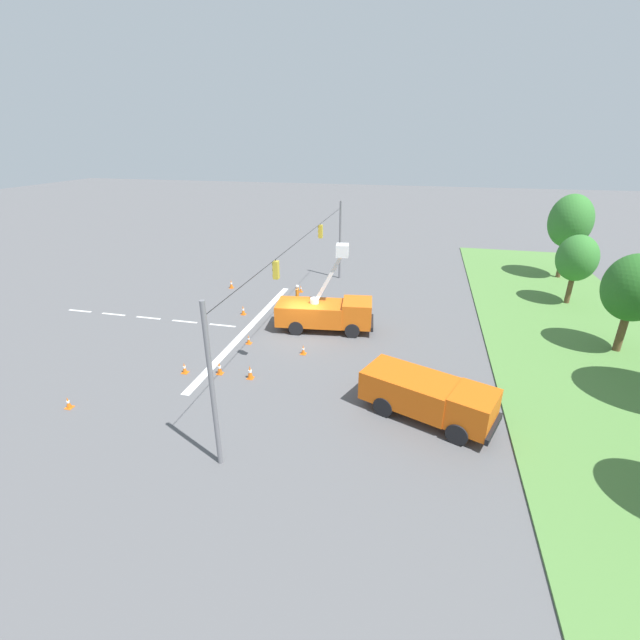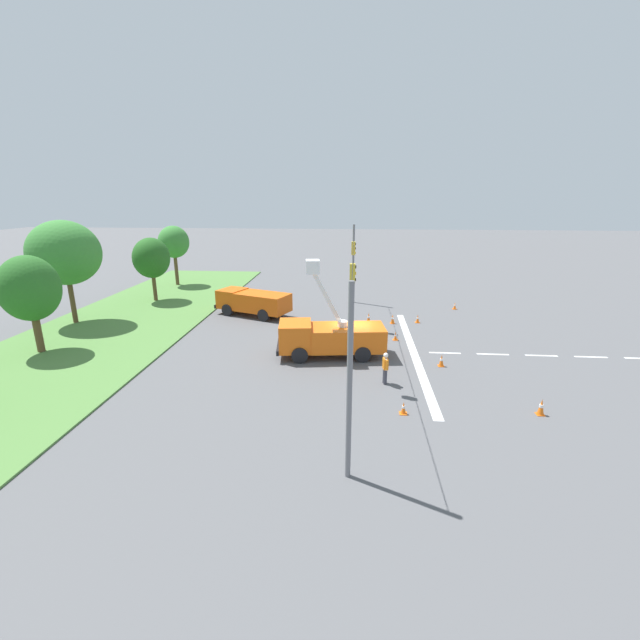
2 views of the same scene
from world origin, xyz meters
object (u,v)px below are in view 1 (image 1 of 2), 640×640
at_px(tree_centre, 635,288).
at_px(utility_truck_support_near, 428,395).
at_px(traffic_cone_mid_left, 231,284).
at_px(tree_far_west, 570,221).
at_px(traffic_cone_near_bucket, 301,289).
at_px(traffic_cone_foreground_left, 243,310).
at_px(traffic_cone_far_left, 184,368).
at_px(traffic_cone_lane_edge_b, 219,368).
at_px(traffic_cone_lane_edge_a, 250,372).
at_px(tree_west, 577,258).
at_px(traffic_cone_foreground_right, 68,403).
at_px(traffic_cone_mid_right, 249,339).
at_px(traffic_cone_far_right, 303,350).
at_px(utility_truck_bucket_lift, 326,311).
at_px(road_worker, 297,294).

xyz_separation_m(tree_centre, utility_truck_support_near, (9.77, -11.62, -3.00)).
distance_m(tree_centre, traffic_cone_mid_left, 29.55).
distance_m(tree_far_west, traffic_cone_near_bucket, 25.34).
height_order(tree_centre, traffic_cone_foreground_left, tree_centre).
bearing_deg(traffic_cone_far_left, traffic_cone_lane_edge_b, 100.57).
bearing_deg(traffic_cone_lane_edge_a, tree_far_west, 138.10).
height_order(tree_far_west, utility_truck_support_near, tree_far_west).
relative_size(tree_west, traffic_cone_mid_left, 7.09).
distance_m(traffic_cone_foreground_right, traffic_cone_mid_right, 10.68).
bearing_deg(tree_west, traffic_cone_foreground_right, -52.64).
relative_size(utility_truck_support_near, traffic_cone_far_right, 10.80).
relative_size(tree_centre, traffic_cone_far_left, 9.52).
distance_m(tree_west, traffic_cone_foreground_right, 35.76).
bearing_deg(utility_truck_bucket_lift, traffic_cone_foreground_right, -40.43).
bearing_deg(traffic_cone_mid_right, tree_far_west, 130.60).
height_order(utility_truck_bucket_lift, traffic_cone_foreground_left, utility_truck_bucket_lift).
xyz_separation_m(traffic_cone_near_bucket, traffic_cone_far_left, (14.92, -2.70, 0.03)).
relative_size(tree_far_west, traffic_cone_lane_edge_a, 9.63).
distance_m(tree_far_west, traffic_cone_lane_edge_b, 34.12).
bearing_deg(traffic_cone_mid_left, traffic_cone_mid_right, 29.64).
distance_m(traffic_cone_lane_edge_b, traffic_cone_far_right, 5.27).
bearing_deg(traffic_cone_mid_left, tree_centre, 78.56).
height_order(utility_truck_bucket_lift, traffic_cone_foreground_right, utility_truck_bucket_lift).
height_order(tree_far_west, tree_west, tree_far_west).
relative_size(tree_west, utility_truck_support_near, 0.83).
bearing_deg(traffic_cone_mid_left, traffic_cone_near_bucket, 93.73).
xyz_separation_m(traffic_cone_mid_right, traffic_cone_lane_edge_b, (4.02, -0.13, 0.08)).
bearing_deg(tree_centre, traffic_cone_mid_right, -79.38).
relative_size(traffic_cone_foreground_right, traffic_cone_mid_left, 0.79).
distance_m(traffic_cone_foreground_left, traffic_cone_far_right, 8.03).
height_order(road_worker, traffic_cone_lane_edge_a, road_worker).
relative_size(tree_centre, road_worker, 3.55).
bearing_deg(traffic_cone_mid_left, tree_west, 95.37).
relative_size(tree_far_west, utility_truck_support_near, 1.16).
bearing_deg(tree_west, tree_centre, 4.51).
bearing_deg(traffic_cone_foreground_left, traffic_cone_near_bucket, 154.40).
distance_m(traffic_cone_foreground_left, traffic_cone_mid_left, 6.55).
bearing_deg(traffic_cone_near_bucket, tree_centre, 74.47).
height_order(traffic_cone_foreground_left, traffic_cone_lane_edge_b, traffic_cone_lane_edge_b).
relative_size(traffic_cone_foreground_right, traffic_cone_near_bucket, 1.04).
xyz_separation_m(utility_truck_bucket_lift, utility_truck_support_near, (8.86, 6.91, -0.14)).
bearing_deg(tree_centre, traffic_cone_foreground_right, -65.57).
xyz_separation_m(utility_truck_bucket_lift, traffic_cone_foreground_right, (12.24, -10.43, -1.05)).
relative_size(traffic_cone_lane_edge_a, traffic_cone_far_right, 1.30).
bearing_deg(traffic_cone_mid_left, road_worker, 67.84).
bearing_deg(traffic_cone_foreground_left, tree_far_west, 121.12).
bearing_deg(traffic_cone_foreground_right, traffic_cone_lane_edge_b, 129.49).
height_order(tree_west, traffic_cone_foreground_left, tree_west).
bearing_deg(traffic_cone_mid_right, road_worker, 170.47).
relative_size(traffic_cone_mid_left, traffic_cone_lane_edge_a, 0.97).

